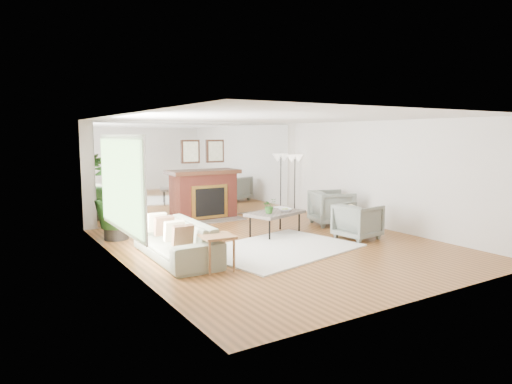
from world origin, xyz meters
TOP-DOWN VIEW (x-y plane):
  - ground at (0.00, 0.00)m, footprint 7.00×7.00m
  - wall_left at (-2.99, 0.00)m, footprint 0.02×7.00m
  - wall_right at (2.99, 0.00)m, footprint 0.02×7.00m
  - wall_back at (0.00, 3.49)m, footprint 6.00×0.02m
  - mirror_panel at (0.00, 3.47)m, footprint 5.40×0.04m
  - window_panel at (-2.96, 0.40)m, footprint 0.04×2.40m
  - fireplace at (0.00, 3.26)m, footprint 1.85×0.83m
  - area_rug at (-0.19, -0.31)m, footprint 3.26×2.63m
  - coffee_table at (0.47, 0.80)m, footprint 1.44×1.10m
  - sofa at (-2.11, 0.11)m, footprint 0.92×2.25m
  - armchair_back at (2.27, 1.02)m, footprint 1.14×1.12m
  - armchair_front at (1.74, -0.42)m, footprint 0.90×0.88m
  - side_table at (-1.80, -0.89)m, footprint 0.56×0.56m
  - potted_ficus at (-2.60, 2.19)m, footprint 0.92×0.92m
  - floor_lamp at (2.70, 3.10)m, footprint 0.53×0.29m
  - tabletop_plant at (0.25, 0.70)m, footprint 0.30×0.26m
  - fruit_bowl at (0.67, 0.71)m, footprint 0.35×0.35m
  - book at (0.77, 1.13)m, footprint 0.29×0.36m

SIDE VIEW (x-z plane):
  - ground at x=0.00m, z-range 0.00..0.00m
  - area_rug at x=-0.19m, z-range 0.00..0.03m
  - sofa at x=-2.11m, z-range 0.00..0.65m
  - armchair_front at x=1.74m, z-range 0.00..0.74m
  - armchair_back at x=2.27m, z-range 0.00..0.84m
  - coffee_table at x=0.47m, z-range 0.21..0.72m
  - side_table at x=-1.80m, z-range 0.20..0.77m
  - book at x=0.77m, z-range 0.51..0.53m
  - fruit_bowl at x=0.67m, z-range 0.51..0.58m
  - fireplace at x=0.00m, z-range -0.37..1.68m
  - tabletop_plant at x=0.25m, z-range 0.51..0.83m
  - potted_ficus at x=-2.60m, z-range 0.06..1.77m
  - wall_left at x=-2.99m, z-range 0.00..2.50m
  - wall_right at x=2.99m, z-range 0.00..2.50m
  - wall_back at x=0.00m, z-range 0.00..2.50m
  - mirror_panel at x=0.00m, z-range 0.05..2.45m
  - window_panel at x=-2.96m, z-range 0.60..2.10m
  - floor_lamp at x=2.70m, z-range 0.57..2.19m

